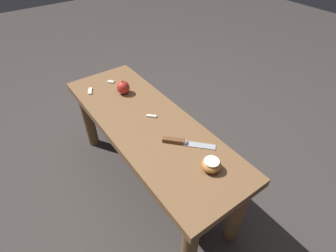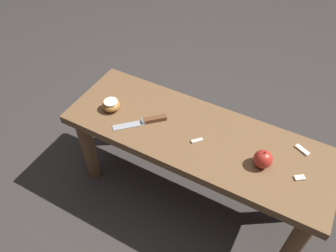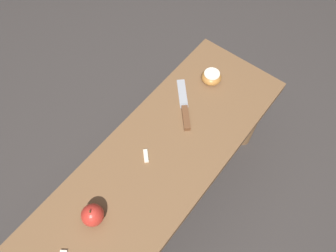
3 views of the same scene
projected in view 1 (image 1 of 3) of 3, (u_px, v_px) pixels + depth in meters
name	position (u px, v px, depth m)	size (l,w,h in m)	color
ground_plane	(151.00, 182.00, 1.61)	(8.00, 8.00, 0.00)	#383330
wooden_bench	(148.00, 135.00, 1.35)	(1.17, 0.40, 0.48)	brown
knife	(181.00, 142.00, 1.17)	(0.19, 0.18, 0.02)	#9EA0A5
apple_whole	(123.00, 87.00, 1.46)	(0.07, 0.07, 0.08)	red
apple_cut	(211.00, 165.00, 1.05)	(0.08, 0.08, 0.05)	#B27233
apple_slice_near_knife	(90.00, 91.00, 1.49)	(0.06, 0.05, 0.01)	silver
apple_slice_center	(111.00, 82.00, 1.57)	(0.04, 0.04, 0.01)	silver
apple_slice_near_bowl	(152.00, 116.00, 1.32)	(0.05, 0.05, 0.01)	silver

